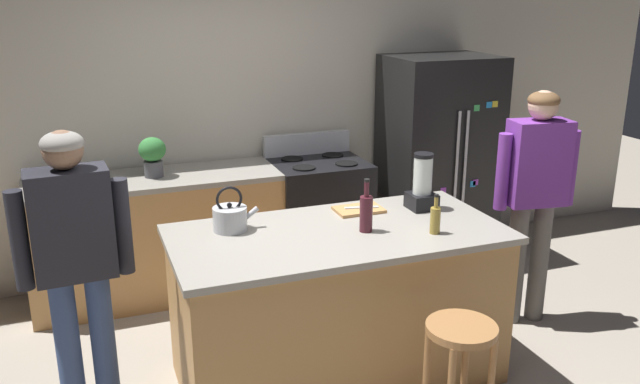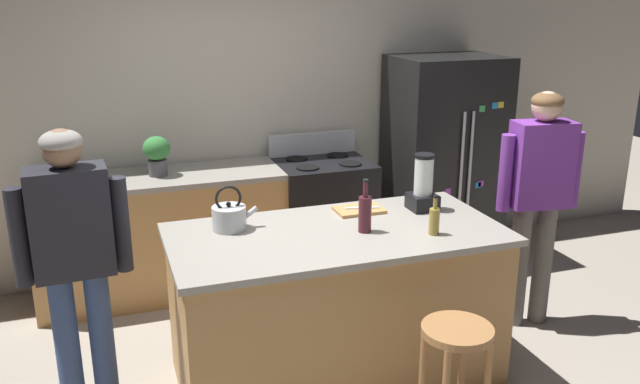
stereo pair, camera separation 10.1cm
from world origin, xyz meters
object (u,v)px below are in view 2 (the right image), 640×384
at_px(chef_knife, 362,208).
at_px(person_by_island_left, 74,251).
at_px(stove_range, 323,216).
at_px(person_by_sink_right, 539,188).
at_px(bottle_vinegar, 434,220).
at_px(potted_plant, 157,153).
at_px(blender_appliance, 423,186).
at_px(kitchen_island, 336,305).
at_px(bar_stool, 456,356).
at_px(refrigerator, 443,160).
at_px(cutting_board, 359,210).
at_px(bottle_wine, 365,213).
at_px(tea_kettle, 229,217).

bearing_deg(chef_knife, person_by_island_left, -160.51).
xyz_separation_m(stove_range, chef_knife, (-0.17, -1.24, 0.49)).
relative_size(person_by_sink_right, bottle_vinegar, 7.07).
height_order(potted_plant, bottle_vinegar, potted_plant).
distance_m(stove_range, blender_appliance, 1.49).
bearing_deg(kitchen_island, bar_stool, -68.13).
bearing_deg(refrigerator, cutting_board, -136.60).
xyz_separation_m(person_by_island_left, potted_plant, (0.58, 1.47, 0.13)).
distance_m(bar_stool, potted_plant, 2.72).
distance_m(kitchen_island, person_by_island_left, 1.53).
height_order(bottle_wine, bottle_vinegar, bottle_wine).
relative_size(person_by_sink_right, blender_appliance, 4.60).
distance_m(blender_appliance, cutting_board, 0.43).
height_order(kitchen_island, cutting_board, cutting_board).
bearing_deg(bottle_wine, kitchen_island, 158.35).
bearing_deg(refrigerator, bottle_wine, -131.79).
xyz_separation_m(person_by_island_left, bar_stool, (1.77, -0.91, -0.45)).
height_order(blender_appliance, chef_knife, blender_appliance).
bearing_deg(person_by_island_left, blender_appliance, 2.98).
xyz_separation_m(bottle_wine, cutting_board, (0.11, 0.34, -0.11)).
height_order(stove_range, bottle_vinegar, bottle_vinegar).
relative_size(blender_appliance, bottle_wine, 1.15).
relative_size(kitchen_island, potted_plant, 6.50).
relative_size(person_by_sink_right, tea_kettle, 6.06).
distance_m(person_by_sink_right, cutting_board, 1.29).
height_order(blender_appliance, cutting_board, blender_appliance).
relative_size(person_by_island_left, bottle_vinegar, 6.98).
distance_m(potted_plant, bottle_vinegar, 2.25).
distance_m(refrigerator, stove_range, 1.17).
bearing_deg(bar_stool, cutting_board, 93.95).
relative_size(stove_range, tea_kettle, 4.13).
bearing_deg(kitchen_island, person_by_island_left, 176.76).
bearing_deg(blender_appliance, bar_stool, -107.51).
distance_m(person_by_island_left, tea_kettle, 0.87).
height_order(potted_plant, tea_kettle, potted_plant).
xyz_separation_m(blender_appliance, chef_knife, (-0.38, 0.09, -0.13)).
height_order(stove_range, person_by_island_left, person_by_island_left).
bearing_deg(blender_appliance, cutting_board, 167.06).
height_order(refrigerator, stove_range, refrigerator).
bearing_deg(bottle_wine, cutting_board, 72.78).
bearing_deg(person_by_island_left, stove_range, 37.40).
xyz_separation_m(person_by_sink_right, bottle_vinegar, (-1.03, -0.42, 0.03)).
bearing_deg(kitchen_island, potted_plant, 119.01).
bearing_deg(bottle_vinegar, kitchen_island, 155.74).
bearing_deg(bottle_wine, refrigerator, 48.21).
bearing_deg(blender_appliance, stove_range, 98.77).
bearing_deg(bar_stool, chef_knife, 92.92).
bearing_deg(stove_range, tea_kettle, -128.61).
distance_m(person_by_island_left, chef_knife, 1.73).
relative_size(refrigerator, person_by_sink_right, 1.06).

